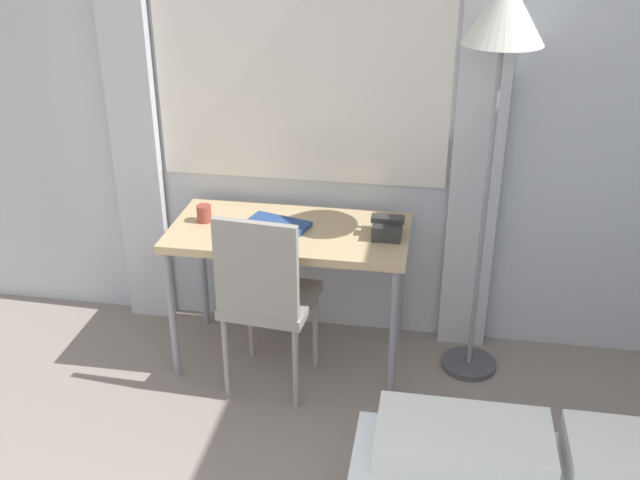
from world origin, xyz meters
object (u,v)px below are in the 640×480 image
at_px(standing_lamp, 502,43).
at_px(mug, 204,213).
at_px(desk, 290,241).
at_px(book, 276,225).
at_px(desk_chair, 265,293).
at_px(telephone, 388,227).

height_order(standing_lamp, mug, standing_lamp).
relative_size(desk, book, 3.37).
bearing_deg(mug, desk_chair, -39.10).
distance_m(telephone, mug, 0.89).
relative_size(telephone, mug, 2.12).
xyz_separation_m(desk_chair, book, (-0.01, 0.28, 0.21)).
distance_m(standing_lamp, book, 1.31).
relative_size(desk, standing_lamp, 0.60).
bearing_deg(book, mug, 177.71).
distance_m(desk_chair, book, 0.35).
relative_size(desk, desk_chair, 1.22).
relative_size(standing_lamp, telephone, 10.76).
xyz_separation_m(desk, mug, (-0.42, 0.02, 0.11)).
xyz_separation_m(desk, telephone, (0.47, 0.01, 0.11)).
bearing_deg(standing_lamp, mug, -178.32).
height_order(telephone, book, telephone).
bearing_deg(mug, telephone, -0.79).
bearing_deg(telephone, desk_chair, -151.33).
xyz_separation_m(desk, book, (-0.07, 0.01, 0.08)).
distance_m(desk, mug, 0.44).
xyz_separation_m(desk_chair, standing_lamp, (0.96, 0.34, 1.09)).
bearing_deg(desk_chair, standing_lamp, 25.06).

